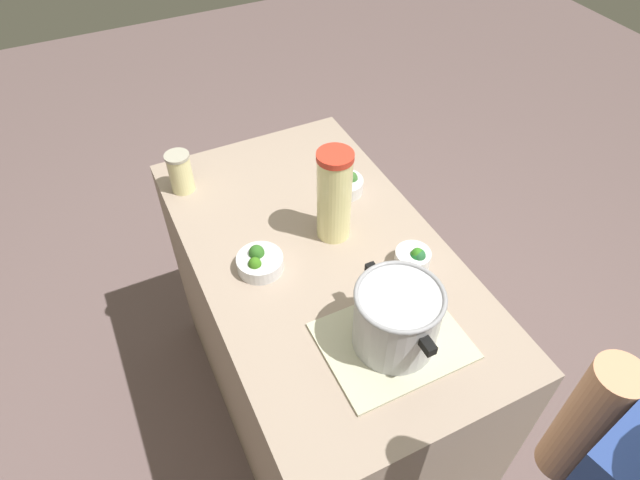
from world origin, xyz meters
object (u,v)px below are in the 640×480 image
(lemonade_pitcher, at_px, (334,196))
(broccoli_bowl_front, at_px, (345,184))
(broccoli_bowl_back, at_px, (414,258))
(broccoli_bowl_center, at_px, (259,262))
(mason_jar, at_px, (180,172))
(cooking_pot, at_px, (397,317))

(lemonade_pitcher, height_order, broccoli_bowl_front, lemonade_pitcher)
(broccoli_bowl_back, bearing_deg, lemonade_pitcher, -146.52)
(broccoli_bowl_front, distance_m, broccoli_bowl_center, 0.43)
(lemonade_pitcher, xyz_separation_m, broccoli_bowl_front, (-0.16, 0.12, -0.12))
(mason_jar, bearing_deg, cooking_pot, 20.82)
(mason_jar, distance_m, broccoli_bowl_center, 0.45)
(cooking_pot, height_order, broccoli_bowl_center, cooking_pot)
(lemonade_pitcher, height_order, mason_jar, lemonade_pitcher)
(cooking_pot, bearing_deg, mason_jar, -159.18)
(mason_jar, height_order, broccoli_bowl_back, mason_jar)
(mason_jar, relative_size, broccoli_bowl_center, 1.04)
(cooking_pot, bearing_deg, lemonade_pitcher, 174.31)
(cooking_pot, relative_size, mason_jar, 2.06)
(broccoli_bowl_front, xyz_separation_m, broccoli_bowl_back, (0.38, 0.02, 0.00))
(lemonade_pitcher, bearing_deg, cooking_pot, -5.69)
(mason_jar, bearing_deg, lemonade_pitcher, 41.30)
(broccoli_bowl_center, relative_size, broccoli_bowl_back, 1.31)
(broccoli_bowl_front, height_order, broccoli_bowl_center, broccoli_bowl_front)
(cooking_pot, distance_m, broccoli_bowl_front, 0.61)
(lemonade_pitcher, distance_m, broccoli_bowl_back, 0.29)
(cooking_pot, height_order, mason_jar, cooking_pot)
(cooking_pot, xyz_separation_m, broccoli_bowl_center, (-0.38, -0.21, -0.08))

